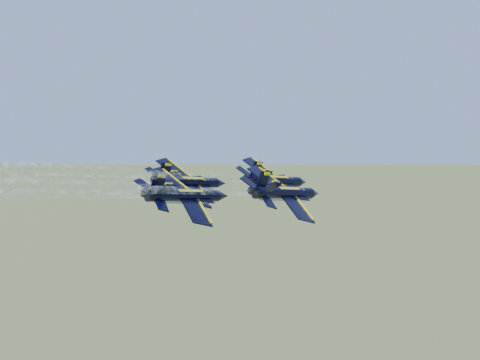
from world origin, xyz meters
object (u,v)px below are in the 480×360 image
at_px(jet_lead, 277,181).
at_px(jet_slot, 188,195).
at_px(jet_right, 286,193).
at_px(jet_left, 190,182).

height_order(jet_lead, jet_slot, same).
bearing_deg(jet_slot, jet_lead, 88.97).
bearing_deg(jet_right, jet_lead, 133.99).
distance_m(jet_lead, jet_right, 14.16).
bearing_deg(jet_lead, jet_slot, -91.03).
xyz_separation_m(jet_left, jet_slot, (7.58, -13.10, 0.00)).
height_order(jet_lead, jet_left, same).
relative_size(jet_left, jet_right, 1.00).
bearing_deg(jet_left, jet_slot, -45.68).
distance_m(jet_lead, jet_left, 16.03).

